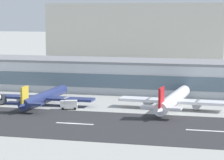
{
  "coord_description": "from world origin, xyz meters",
  "views": [
    {
      "loc": [
        51.7,
        -155.04,
        34.21
      ],
      "look_at": [
        2.61,
        36.33,
        8.99
      ],
      "focal_mm": 86.48,
      "sensor_mm": 36.0,
      "label": 1
    }
  ],
  "objects": [
    {
      "name": "service_box_truck_2",
      "position": [
        -9.23,
        21.69,
        1.79
      ],
      "size": [
        6.43,
        3.99,
        3.25
      ],
      "rotation": [
        0.0,
        0.0,
        3.42
      ],
      "color": "white",
      "rests_on": "ground_plane"
    },
    {
      "name": "runway_centreline_dash_5",
      "position": [
        40.37,
        -1.05,
        0.09
      ],
      "size": [
        12.0,
        1.2,
        0.01
      ],
      "primitive_type": "cube",
      "color": "white",
      "rests_on": "runway_strip"
    },
    {
      "name": "ground_plane",
      "position": [
        0.0,
        0.0,
        0.0
      ],
      "size": [
        1400.0,
        1400.0,
        0.0
      ],
      "primitive_type": "plane",
      "color": "#A8A8A3"
    },
    {
      "name": "runway_centreline_dash_4",
      "position": [
        0.47,
        -1.05,
        0.09
      ],
      "size": [
        12.0,
        1.2,
        0.01
      ],
      "primitive_type": "cube",
      "color": "white",
      "rests_on": "runway_strip"
    },
    {
      "name": "terminal_building",
      "position": [
        2.47,
        70.32,
        6.75
      ],
      "size": [
        216.23,
        25.63,
        13.49
      ],
      "color": "silver",
      "rests_on": "ground_plane"
    },
    {
      "name": "runway_strip",
      "position": [
        0.0,
        -1.05,
        0.04
      ],
      "size": [
        800.0,
        41.57,
        0.08
      ],
      "primitive_type": "cube",
      "color": "#2D2D30",
      "rests_on": "ground_plane"
    },
    {
      "name": "airliner_red_tail_gate_2",
      "position": [
        26.01,
        30.23,
        3.28
      ],
      "size": [
        38.71,
        49.36,
        10.3
      ],
      "rotation": [
        0.0,
        0.0,
        1.51
      ],
      "color": "white",
      "rests_on": "ground_plane"
    },
    {
      "name": "airliner_gold_tail_gate_1",
      "position": [
        -21.12,
        27.15,
        2.92
      ],
      "size": [
        37.86,
        43.95,
        9.17
      ],
      "rotation": [
        0.0,
        0.0,
        1.56
      ],
      "color": "navy",
      "rests_on": "ground_plane"
    },
    {
      "name": "distant_hotel_block",
      "position": [
        -16.16,
        167.29,
        19.53
      ],
      "size": [
        107.22,
        24.79,
        39.07
      ],
      "primitive_type": "cube",
      "color": "beige",
      "rests_on": "ground_plane"
    }
  ]
}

